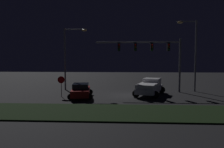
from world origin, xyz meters
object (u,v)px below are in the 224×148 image
object	(u,v)px
street_lamp_right	(192,48)
stop_sign	(61,82)
car_sedan	(81,91)
traffic_signal_gantry	(152,51)
pickup_truck	(150,86)
street_lamp_left	(70,51)

from	to	relation	value
street_lamp_right	stop_sign	world-z (taller)	street_lamp_right
car_sedan	traffic_signal_gantry	xyz separation A→B (m)	(7.97, 4.25, 4.29)
pickup_truck	stop_sign	bearing A→B (deg)	119.42
traffic_signal_gantry	street_lamp_left	bearing A→B (deg)	172.37
pickup_truck	street_lamp_right	size ratio (longest dim) A/B	0.65
street_lamp_right	pickup_truck	bearing A→B (deg)	-151.90
street_lamp_right	stop_sign	distance (m)	16.33
pickup_truck	traffic_signal_gantry	world-z (taller)	traffic_signal_gantry
street_lamp_left	stop_sign	distance (m)	6.47
pickup_truck	car_sedan	bearing A→B (deg)	124.24
traffic_signal_gantry	street_lamp_right	bearing A→B (deg)	8.19
street_lamp_left	street_lamp_right	xyz separation A→B (m)	(15.51, -0.69, 0.37)
traffic_signal_gantry	stop_sign	size ratio (longest dim) A/B	4.63
pickup_truck	stop_sign	size ratio (longest dim) A/B	2.58
traffic_signal_gantry	stop_sign	bearing A→B (deg)	-158.51
traffic_signal_gantry	stop_sign	world-z (taller)	traffic_signal_gantry
car_sedan	traffic_signal_gantry	bearing A→B (deg)	-69.34
car_sedan	street_lamp_right	xyz separation A→B (m)	(12.96, 4.97, 4.73)
pickup_truck	street_lamp_right	distance (m)	7.64
car_sedan	stop_sign	size ratio (longest dim) A/B	2.06
pickup_truck	traffic_signal_gantry	bearing A→B (deg)	6.91
street_lamp_right	stop_sign	xyz separation A→B (m)	(-15.14, -4.71, -3.90)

